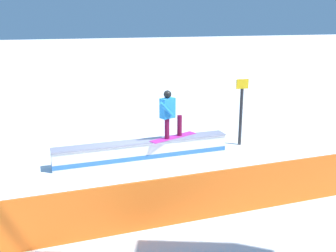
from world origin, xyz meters
TOP-DOWN VIEW (x-y plane):
  - ground_plane at (0.00, 0.00)m, footprint 120.00×120.00m
  - grind_box at (0.00, 0.00)m, footprint 5.08×0.73m
  - snowboarder at (-0.79, 0.01)m, footprint 1.54×0.87m
  - safety_fence at (0.00, 3.73)m, footprint 10.18×0.59m
  - trail_marker at (-3.29, -0.49)m, footprint 0.40×0.10m

SIDE VIEW (x-z plane):
  - ground_plane at x=0.00m, z-range 0.00..0.00m
  - grind_box at x=0.00m, z-range -0.03..0.55m
  - safety_fence at x=0.00m, z-range 0.00..1.01m
  - trail_marker at x=-3.29m, z-range 0.07..2.18m
  - snowboarder at x=-0.79m, z-range 0.63..2.05m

